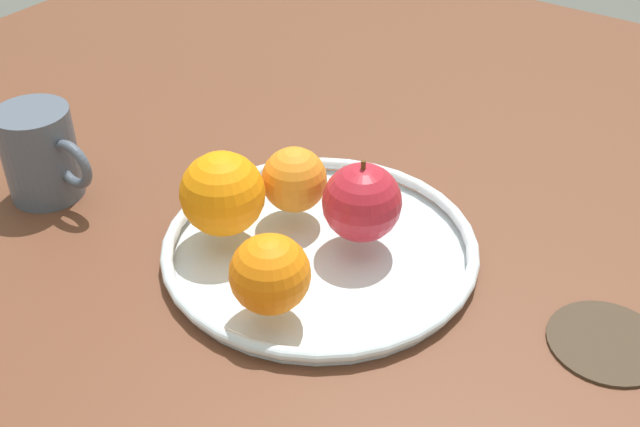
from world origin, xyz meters
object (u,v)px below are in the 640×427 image
apple (362,202)px  ambient_mug (41,154)px  orange_center (294,180)px  orange_front_right (223,194)px  fruit_bowl (320,247)px  orange_front_left (270,274)px  ambient_coaster (607,341)px

apple → ambient_mug: apple is taller
orange_center → orange_front_right: bearing=-116.6°
fruit_bowl → ambient_mug: (-29.03, -7.84, 3.97)cm
fruit_bowl → orange_center: (-5.06, 2.90, 4.08)cm
orange_front_left → apple: bearing=85.6°
apple → orange_front_right: 12.87cm
apple → orange_center: apple is taller
apple → orange_front_left: bearing=-94.4°
orange_front_right → ambient_mug: (-20.65, -4.13, -0.91)cm
apple → orange_center: bearing=179.4°
orange_front_right → ambient_mug: size_ratio=0.70×
orange_center → ambient_mug: (-23.97, -10.75, -0.12)cm
orange_center → orange_front_left: bearing=-61.6°
ambient_mug → orange_front_right: bearing=11.3°
orange_front_left → ambient_coaster: orange_front_left is taller
orange_center → orange_front_left: size_ratio=0.94×
orange_front_right → orange_front_left: orange_front_right is taller
fruit_bowl → ambient_coaster: fruit_bowl is taller
orange_center → ambient_mug: size_ratio=0.56×
orange_center → fruit_bowl: bearing=-29.9°
orange_front_left → ambient_coaster: bearing=29.2°
apple → ambient_coaster: (23.47, 1.14, -5.20)cm
orange_center → ambient_mug: bearing=-155.9°
orange_front_right → ambient_mug: same height
fruit_bowl → ambient_coaster: 26.49cm
fruit_bowl → orange_front_left: bearing=-79.7°
ambient_mug → ambient_coaster: ambient_mug is taller
orange_center → ambient_coaster: size_ratio=0.65×
orange_front_left → ambient_coaster: (24.43, 13.66, -4.90)cm
apple → fruit_bowl: bearing=-133.8°
fruit_bowl → ambient_mug: ambient_mug is taller
fruit_bowl → apple: apple is taller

